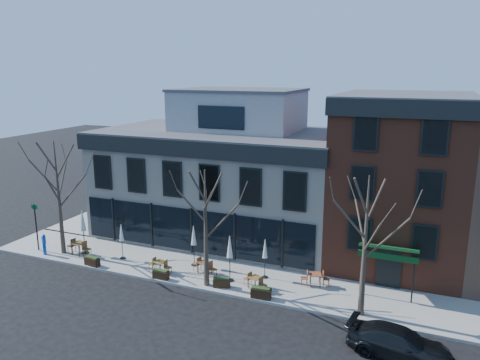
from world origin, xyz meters
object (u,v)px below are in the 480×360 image
at_px(cafe_set_0, 79,247).
at_px(umbrella_0, 83,223).
at_px(parked_sedan, 399,343).
at_px(call_box, 44,243).

xyz_separation_m(cafe_set_0, umbrella_0, (0.17, 0.36, 1.67)).
xyz_separation_m(parked_sedan, cafe_set_0, (-21.37, 3.78, 0.01)).
bearing_deg(umbrella_0, cafe_set_0, -115.17).
distance_m(cafe_set_0, umbrella_0, 1.72).
bearing_deg(cafe_set_0, parked_sedan, -10.04).
relative_size(cafe_set_0, umbrella_0, 0.65).
relative_size(parked_sedan, umbrella_0, 1.49).
bearing_deg(cafe_set_0, call_box, -158.47).
height_order(call_box, cafe_set_0, call_box).
height_order(parked_sedan, call_box, call_box).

